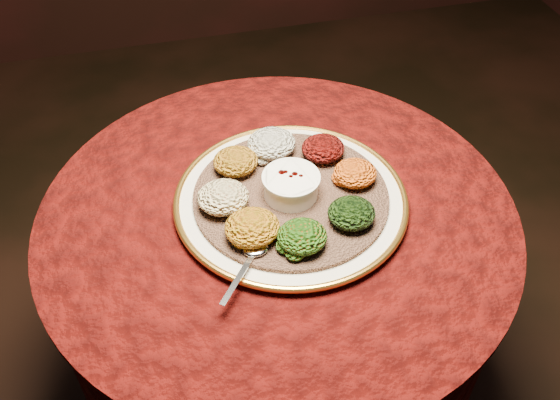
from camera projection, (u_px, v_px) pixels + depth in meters
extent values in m
plane|color=black|center=(278.00, 393.00, 1.76)|extent=(4.00, 4.00, 0.00)
cylinder|color=black|center=(278.00, 389.00, 1.75)|extent=(0.44, 0.44, 0.04)
cylinder|color=black|center=(278.00, 323.00, 1.52)|extent=(0.12, 0.12, 0.68)
cylinder|color=black|center=(277.00, 222.00, 1.27)|extent=(0.80, 0.80, 0.04)
cylinder|color=#3A0604|center=(278.00, 267.00, 1.37)|extent=(0.93, 0.93, 0.34)
cylinder|color=#3A0604|center=(277.00, 212.00, 1.25)|extent=(0.96, 0.96, 0.01)
cylinder|color=beige|center=(291.00, 201.00, 1.25)|extent=(0.45, 0.45, 0.02)
torus|color=gold|center=(291.00, 199.00, 1.25)|extent=(0.47, 0.47, 0.01)
cylinder|color=#885A44|center=(291.00, 196.00, 1.24)|extent=(0.45, 0.45, 0.01)
cylinder|color=white|center=(291.00, 185.00, 1.22)|extent=(0.11, 0.11, 0.05)
cylinder|color=white|center=(291.00, 177.00, 1.21)|extent=(0.11, 0.11, 0.01)
cylinder|color=#580704|center=(291.00, 180.00, 1.21)|extent=(0.09, 0.09, 0.01)
ellipsoid|color=silver|center=(256.00, 250.00, 1.13)|extent=(0.05, 0.03, 0.01)
cube|color=silver|center=(239.00, 278.00, 1.08)|extent=(0.09, 0.11, 0.00)
ellipsoid|color=beige|center=(271.00, 143.00, 1.31)|extent=(0.10, 0.10, 0.05)
ellipsoid|color=black|center=(323.00, 148.00, 1.31)|extent=(0.09, 0.09, 0.04)
ellipsoid|color=#A6580D|center=(355.00, 173.00, 1.25)|extent=(0.09, 0.08, 0.04)
ellipsoid|color=black|center=(351.00, 213.00, 1.17)|extent=(0.09, 0.09, 0.04)
ellipsoid|color=#A9340A|center=(302.00, 236.00, 1.13)|extent=(0.09, 0.09, 0.04)
ellipsoid|color=#B15F0F|center=(252.00, 228.00, 1.14)|extent=(0.10, 0.10, 0.05)
ellipsoid|color=maroon|center=(223.00, 197.00, 1.20)|extent=(0.10, 0.09, 0.05)
ellipsoid|color=#9C5B12|center=(236.00, 161.00, 1.28)|extent=(0.09, 0.09, 0.04)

